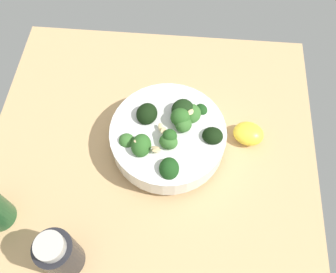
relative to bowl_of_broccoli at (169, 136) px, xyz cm
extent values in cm
cube|color=tan|center=(3.47, 2.83, -6.53)|extent=(67.35, 67.35, 4.31)
cylinder|color=white|center=(0.13, 0.02, -3.58)|extent=(12.48, 12.48, 1.57)
cylinder|color=white|center=(0.13, 0.02, -0.44)|extent=(22.69, 22.69, 4.72)
cylinder|color=silver|center=(0.13, 0.02, 1.52)|extent=(18.46, 18.46, 0.80)
cylinder|color=#4A8F3C|center=(-4.09, -3.82, 1.13)|extent=(1.58, 1.56, 1.13)
ellipsoid|color=#386B2B|center=(-4.09, -3.82, 2.65)|extent=(5.35, 5.55, 3.90)
cylinder|color=#2F662B|center=(4.78, 4.10, 1.15)|extent=(2.16, 2.05, 1.37)
ellipsoid|color=#2D6023|center=(4.78, 4.10, 2.84)|extent=(4.86, 5.51, 5.25)
cylinder|color=#3C7A32|center=(-2.00, -2.06, 2.10)|extent=(1.99, 1.93, 1.27)
ellipsoid|color=#2D6023|center=(-2.00, -2.06, 3.80)|extent=(5.63, 5.31, 5.49)
cylinder|color=#3C7A32|center=(-0.37, 2.10, 2.33)|extent=(1.47, 1.35, 1.16)
ellipsoid|color=#23511C|center=(-0.37, 2.10, 3.62)|extent=(3.91, 3.28, 3.85)
cylinder|color=#2F662B|center=(-6.08, -5.47, -0.08)|extent=(1.18, 1.26, 1.59)
ellipsoid|color=#194216|center=(-6.08, -5.47, 1.47)|extent=(3.86, 4.05, 3.17)
cylinder|color=#4A8F3C|center=(4.52, -2.90, 0.91)|extent=(2.32, 2.40, 1.72)
ellipsoid|color=black|center=(4.52, -2.90, 2.82)|extent=(5.53, 6.13, 4.31)
cylinder|color=#589D47|center=(7.73, 2.44, 0.36)|extent=(1.36, 1.32, 1.25)
ellipsoid|color=#386B2B|center=(7.73, 2.44, 1.82)|extent=(4.44, 4.36, 3.91)
cylinder|color=#4A8F3C|center=(-8.41, 0.57, 0.36)|extent=(1.84, 1.84, 2.01)
ellipsoid|color=black|center=(-8.41, 0.57, 2.25)|extent=(5.72, 6.39, 5.26)
cylinder|color=#3C7A32|center=(-0.19, 2.77, 1.26)|extent=(1.74, 1.70, 1.52)
ellipsoid|color=#386B2B|center=(-0.19, 2.77, 2.82)|extent=(4.76, 4.95, 4.30)
cylinder|color=#2F662B|center=(-2.37, -4.14, 1.24)|extent=(2.07, 2.00, 1.65)
ellipsoid|color=black|center=(-2.37, -4.14, 3.16)|extent=(6.36, 6.70, 4.63)
cylinder|color=#4A8F3C|center=(-2.73, -0.89, 1.81)|extent=(1.47, 1.38, 1.28)
ellipsoid|color=#386B2B|center=(-2.73, -0.89, 3.14)|extent=(4.48, 5.29, 4.62)
cylinder|color=#3C7A32|center=(-1.86, -4.37, 0.94)|extent=(1.70, 1.57, 1.36)
ellipsoid|color=black|center=(-1.86, -4.37, 2.49)|extent=(3.21, 3.52, 2.79)
cylinder|color=#4A8F3C|center=(-0.76, 8.10, 0.38)|extent=(1.59, 1.68, 1.83)
ellipsoid|color=#194216|center=(-0.76, 8.10, 2.35)|extent=(4.54, 5.60, 5.28)
ellipsoid|color=#DBBC84|center=(-3.94, -3.09, 4.34)|extent=(1.59, 2.07, 0.93)
ellipsoid|color=#DBBC84|center=(1.52, -0.12, 2.80)|extent=(1.47, 1.95, 1.07)
ellipsoid|color=#DBBC84|center=(1.90, 4.80, 2.80)|extent=(1.94, 1.22, 0.71)
ellipsoid|color=#DBBC84|center=(-4.49, -4.94, 2.22)|extent=(1.90, 1.98, 1.20)
ellipsoid|color=#DBBC84|center=(5.28, 3.80, 4.22)|extent=(2.04, 1.88, 1.02)
ellipsoid|color=#DBBC84|center=(2.03, 5.01, 4.24)|extent=(2.08, 1.50, 1.40)
ellipsoid|color=#DBBC84|center=(0.89, 1.03, 3.67)|extent=(1.39, 2.06, 1.28)
ellipsoid|color=yellow|center=(-16.18, -3.23, -2.51)|extent=(7.26, 6.51, 3.73)
cylinder|color=black|center=(15.96, 24.28, 0.66)|extent=(6.40, 6.40, 10.06)
cylinder|color=#B7B2A8|center=(15.96, 24.28, 6.67)|extent=(4.63, 4.63, 1.96)
camera|label=1|loc=(-2.84, 34.58, 62.80)|focal=38.99mm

